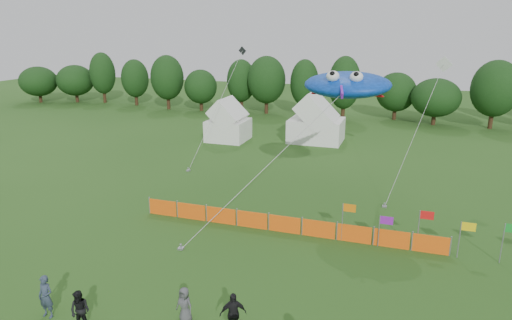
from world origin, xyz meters
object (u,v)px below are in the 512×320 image
(spectator_d, at_px, (233,314))
(barrier_fence, at_px, (284,224))
(spectator_a, at_px, (46,297))
(spectator_e, at_px, (185,305))
(stingray_kite, at_px, (348,84))
(tent_right, at_px, (316,123))
(tent_left, at_px, (228,123))
(spectator_b, at_px, (80,311))

(spectator_d, bearing_deg, barrier_fence, 63.18)
(spectator_a, xyz_separation_m, spectator_e, (5.53, 1.51, -0.16))
(stingray_kite, bearing_deg, spectator_e, -106.11)
(tent_right, height_order, spectator_e, tent_right)
(tent_left, height_order, spectator_d, tent_left)
(tent_left, relative_size, spectator_e, 2.65)
(tent_left, distance_m, spectator_e, 31.14)
(tent_right, height_order, barrier_fence, tent_right)
(barrier_fence, bearing_deg, spectator_e, -99.68)
(spectator_d, xyz_separation_m, spectator_e, (-2.14, 0.12, -0.13))
(spectator_d, relative_size, spectator_e, 1.18)
(barrier_fence, xyz_separation_m, stingray_kite, (2.57, 5.06, 7.63))
(tent_left, bearing_deg, spectator_a, -81.82)
(tent_left, distance_m, spectator_b, 31.87)
(tent_left, bearing_deg, spectator_d, -67.73)
(barrier_fence, relative_size, spectator_d, 9.97)
(tent_right, relative_size, spectator_d, 3.08)
(tent_right, height_order, stingray_kite, stingray_kite)
(tent_left, height_order, spectator_a, tent_left)
(spectator_d, bearing_deg, spectator_a, 160.24)
(barrier_fence, bearing_deg, spectator_b, -115.26)
(tent_left, bearing_deg, spectator_e, -71.29)
(tent_left, distance_m, stingray_kite, 21.57)
(tent_right, bearing_deg, tent_left, -164.87)
(tent_left, relative_size, tent_right, 0.73)
(spectator_a, distance_m, spectator_d, 7.79)
(barrier_fence, relative_size, stingray_kite, 1.12)
(spectator_b, xyz_separation_m, stingray_kite, (7.84, 16.22, 7.29))
(barrier_fence, bearing_deg, tent_left, 120.02)
(tent_right, bearing_deg, spectator_d, -84.27)
(spectator_d, distance_m, stingray_kite, 16.42)
(tent_left, distance_m, tent_right, 9.23)
(spectator_b, relative_size, stingray_kite, 0.10)
(spectator_a, relative_size, spectator_d, 1.03)
(barrier_fence, xyz_separation_m, spectator_a, (-7.14, -10.93, 0.43))
(spectator_d, bearing_deg, tent_left, 82.26)
(spectator_e, bearing_deg, barrier_fence, 90.89)
(tent_left, distance_m, spectator_a, 31.31)
(spectator_a, height_order, spectator_b, spectator_a)
(tent_right, relative_size, spectator_a, 2.99)
(tent_left, distance_m, barrier_fence, 23.20)
(tent_left, relative_size, spectator_b, 2.43)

